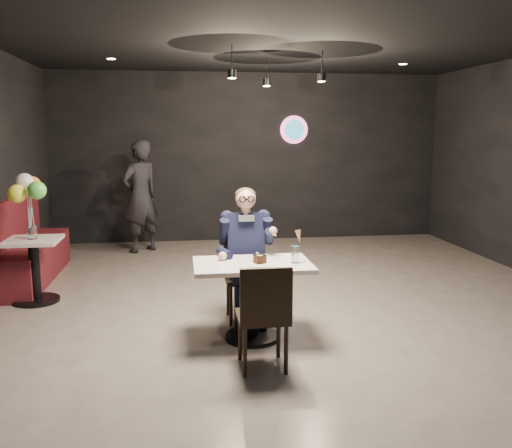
{
  "coord_description": "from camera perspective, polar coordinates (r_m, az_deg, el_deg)",
  "views": [
    {
      "loc": [
        -1.25,
        -5.27,
        1.96
      ],
      "look_at": [
        -0.48,
        0.23,
        1.01
      ],
      "focal_mm": 38.0,
      "sensor_mm": 36.0,
      "label": 1
    }
  ],
  "objects": [
    {
      "name": "floor",
      "position": [
        5.76,
        5.15,
        -10.27
      ],
      "size": [
        9.0,
        9.0,
        0.0
      ],
      "primitive_type": "plane",
      "color": "slate",
      "rests_on": "ground"
    },
    {
      "name": "wall_sign",
      "position": [
        9.96,
        4.02,
        9.87
      ],
      "size": [
        0.5,
        0.06,
        0.5
      ],
      "primitive_type": null,
      "color": "pink",
      "rests_on": "floor"
    },
    {
      "name": "pendant_lights",
      "position": [
        7.44,
        1.89,
        16.76
      ],
      "size": [
        1.4,
        1.2,
        0.36
      ],
      "primitive_type": "cube",
      "color": "black",
      "rests_on": "floor"
    },
    {
      "name": "main_table",
      "position": [
        5.2,
        -0.39,
        -8.11
      ],
      "size": [
        1.1,
        0.7,
        0.75
      ],
      "primitive_type": "cube",
      "color": "white",
      "rests_on": "floor"
    },
    {
      "name": "chair_far",
      "position": [
        5.7,
        -1.12,
        -5.62
      ],
      "size": [
        0.42,
        0.46,
        0.92
      ],
      "primitive_type": "cube",
      "color": "black",
      "rests_on": "floor"
    },
    {
      "name": "chair_near",
      "position": [
        4.57,
        0.67,
        -9.51
      ],
      "size": [
        0.42,
        0.46,
        0.92
      ],
      "primitive_type": "cube",
      "rotation": [
        0.0,
        0.0,
        0.0
      ],
      "color": "black",
      "rests_on": "floor"
    },
    {
      "name": "seated_man",
      "position": [
        5.63,
        -1.12,
        -3.07
      ],
      "size": [
        0.6,
        0.8,
        1.44
      ],
      "primitive_type": "cube",
      "color": "black",
      "rests_on": "floor"
    },
    {
      "name": "dessert_plate",
      "position": [
        5.0,
        0.41,
        -4.28
      ],
      "size": [
        0.23,
        0.23,
        0.01
      ],
      "primitive_type": "cylinder",
      "color": "white",
      "rests_on": "main_table"
    },
    {
      "name": "cake_slice",
      "position": [
        5.03,
        0.4,
        -3.73
      ],
      "size": [
        0.12,
        0.11,
        0.07
      ],
      "primitive_type": "cube",
      "rotation": [
        0.0,
        0.0,
        0.35
      ],
      "color": "black",
      "rests_on": "dessert_plate"
    },
    {
      "name": "mint_leaf",
      "position": [
        4.98,
        0.4,
        -3.34
      ],
      "size": [
        0.06,
        0.04,
        0.01
      ],
      "primitive_type": "ellipsoid",
      "color": "#2F7B28",
      "rests_on": "cake_slice"
    },
    {
      "name": "sundae_glass",
      "position": [
        5.09,
        4.16,
        -3.21
      ],
      "size": [
        0.07,
        0.07,
        0.16
      ],
      "primitive_type": "cylinder",
      "color": "silver",
      "rests_on": "main_table"
    },
    {
      "name": "wafer_cone",
      "position": [
        5.09,
        4.53,
        -1.34
      ],
      "size": [
        0.08,
        0.08,
        0.12
      ],
      "primitive_type": "cone",
      "rotation": [
        0.0,
        0.0,
        0.26
      ],
      "color": "#BC7E4D",
      "rests_on": "sundae_glass"
    },
    {
      "name": "booth_bench",
      "position": [
        7.78,
        -22.69,
        -1.5
      ],
      "size": [
        0.56,
        2.22,
        1.11
      ],
      "primitive_type": "cube",
      "color": "#4D1013",
      "rests_on": "floor"
    },
    {
      "name": "side_table",
      "position": [
        6.8,
        -22.25,
        -4.6
      ],
      "size": [
        0.59,
        0.59,
        0.74
      ],
      "primitive_type": "cube",
      "color": "white",
      "rests_on": "floor"
    },
    {
      "name": "balloon_vase",
      "position": [
        6.71,
        -22.5,
        -0.79
      ],
      "size": [
        0.11,
        0.11,
        0.16
      ],
      "primitive_type": "cylinder",
      "color": "silver",
      "rests_on": "side_table"
    },
    {
      "name": "balloon_bunch",
      "position": [
        6.65,
        -22.71,
        2.44
      ],
      "size": [
        0.38,
        0.38,
        0.62
      ],
      "primitive_type": "cube",
      "color": "yellow",
      "rests_on": "balloon_vase"
    },
    {
      "name": "passerby",
      "position": [
        9.06,
        -12.07,
        2.85
      ],
      "size": [
        0.8,
        0.77,
        1.84
      ],
      "primitive_type": "imported",
      "rotation": [
        0.0,
        0.0,
        3.83
      ],
      "color": "black",
      "rests_on": "floor"
    }
  ]
}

